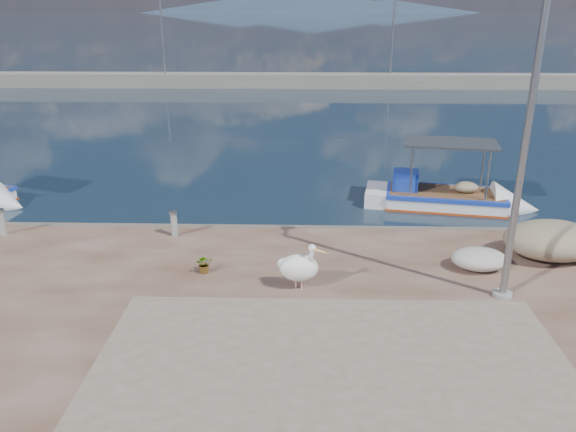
# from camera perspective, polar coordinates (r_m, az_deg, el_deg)

# --- Properties ---
(ground) EXTENTS (1400.00, 1400.00, 0.00)m
(ground) POSITION_cam_1_polar(r_m,az_deg,el_deg) (12.88, -0.49, -11.42)
(ground) COLOR #162635
(ground) RESTS_ON ground
(quay_patch) EXTENTS (9.00, 7.00, 0.01)m
(quay_patch) POSITION_cam_1_polar(r_m,az_deg,el_deg) (10.15, 4.80, -18.04)
(quay_patch) COLOR gray
(quay_patch) RESTS_ON quay
(breakwater) EXTENTS (120.00, 2.20, 7.50)m
(breakwater) POSITION_cam_1_polar(r_m,az_deg,el_deg) (51.30, 1.18, 13.59)
(breakwater) COLOR gray
(breakwater) RESTS_ON ground
(mountains) EXTENTS (370.00, 280.00, 22.00)m
(mountains) POSITION_cam_1_polar(r_m,az_deg,el_deg) (660.94, 2.10, 20.78)
(mountains) COLOR #28384C
(mountains) RESTS_ON ground
(boat_right) EXTENTS (6.02, 2.86, 2.78)m
(boat_right) POSITION_cam_1_polar(r_m,az_deg,el_deg) (21.09, 15.46, 1.54)
(boat_right) COLOR white
(boat_right) RESTS_ON ground
(pelican) EXTENTS (1.26, 0.89, 1.21)m
(pelican) POSITION_cam_1_polar(r_m,az_deg,el_deg) (13.24, 1.19, -5.21)
(pelican) COLOR tan
(pelican) RESTS_ON quay
(lamp_post) EXTENTS (0.44, 0.96, 7.00)m
(lamp_post) POSITION_cam_1_polar(r_m,az_deg,el_deg) (12.96, 22.73, 5.46)
(lamp_post) COLOR gray
(lamp_post) RESTS_ON quay
(bollard_near) EXTENTS (0.25, 0.25, 0.76)m
(bollard_near) POSITION_cam_1_polar(r_m,az_deg,el_deg) (16.65, -11.51, -0.66)
(bollard_near) COLOR gray
(bollard_near) RESTS_ON quay
(bollard_far) EXTENTS (0.26, 0.26, 0.79)m
(bollard_far) POSITION_cam_1_polar(r_m,az_deg,el_deg) (18.42, -27.12, -0.45)
(bollard_far) COLOR gray
(bollard_far) RESTS_ON quay
(potted_plant) EXTENTS (0.51, 0.46, 0.47)m
(potted_plant) POSITION_cam_1_polar(r_m,az_deg,el_deg) (14.33, -8.48, -4.82)
(potted_plant) COLOR #33722D
(potted_plant) RESTS_ON quay
(net_pile_d) EXTENTS (1.42, 1.07, 0.53)m
(net_pile_d) POSITION_cam_1_polar(r_m,az_deg,el_deg) (15.17, 18.86, -4.16)
(net_pile_d) COLOR beige
(net_pile_d) RESTS_ON quay
(net_pile_c) EXTENTS (2.55, 1.82, 1.00)m
(net_pile_c) POSITION_cam_1_polar(r_m,az_deg,el_deg) (16.45, 25.27, -2.24)
(net_pile_c) COLOR tan
(net_pile_c) RESTS_ON quay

